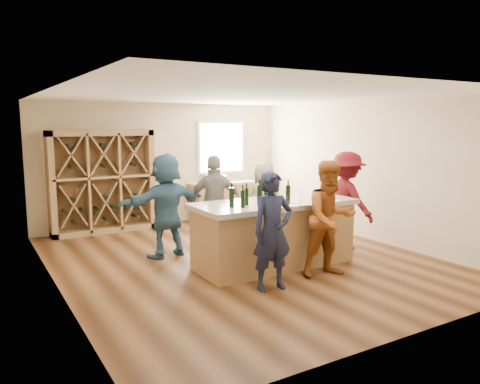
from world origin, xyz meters
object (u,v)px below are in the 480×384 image
wine_bottle_a (232,198)px  person_far_right (264,203)px  sink (216,179)px  wine_rack (103,182)px  wine_bottle_c (246,197)px  person_far_mid (215,203)px  tasting_counter_base (274,236)px  wine_bottle_d (260,196)px  person_near_left (272,231)px  person_far_left (166,205)px  wine_bottle_e (266,195)px  person_server (346,200)px  wine_bottle_b (243,199)px  person_near_right (330,219)px  wine_bottle_f (288,194)px

wine_bottle_a → person_far_right: person_far_right is taller
sink → person_far_right: 2.48m
wine_bottle_a → wine_rack: bearing=103.0°
wine_bottle_c → person_far_mid: person_far_mid is taller
tasting_counter_base → wine_bottle_d: bearing=-150.7°
person_near_left → person_far_left: (-0.65, 2.34, 0.08)m
wine_bottle_e → person_server: person_server is taller
wine_bottle_b → person_far_right: bearing=47.8°
wine_bottle_a → person_far_left: person_far_left is taller
wine_bottle_e → person_near_right: (0.73, -0.68, -0.33)m
person_far_mid → wine_bottle_b: bearing=101.9°
person_near_right → sink: bearing=91.8°
wine_rack → wine_bottle_c: (1.21, -3.92, 0.12)m
wine_bottle_b → sink: bearing=67.6°
tasting_counter_base → person_far_mid: person_far_mid is taller
tasting_counter_base → person_server: size_ratio=1.42×
person_near_left → person_far_right: size_ratio=1.05×
person_near_right → wine_bottle_b: bearing=159.2°
wine_bottle_d → person_near_right: bearing=-34.7°
tasting_counter_base → person_far_right: size_ratio=1.62×
tasting_counter_base → wine_bottle_f: bearing=-80.5°
person_near_right → wine_bottle_e: bearing=144.6°
person_server → person_far_left: (-3.11, 1.21, 0.01)m
sink → wine_bottle_e: size_ratio=1.87×
tasting_counter_base → wine_bottle_b: (-0.75, -0.24, 0.72)m
wine_bottle_c → person_near_left: 0.92m
wine_bottle_c → wine_bottle_f: 0.67m
person_far_mid → person_far_right: bearing=-157.4°
wine_bottle_a → person_server: (2.67, 0.34, -0.32)m
person_far_left → wine_bottle_b: bearing=98.8°
person_near_right → person_far_mid: 2.38m
sink → wine_bottle_a: size_ratio=1.79×
sink → person_near_right: size_ratio=0.30×
wine_bottle_e → person_far_mid: (-0.09, 1.55, -0.34)m
tasting_counter_base → wine_bottle_a: bearing=-171.4°
person_far_left → person_far_mid: bearing=165.9°
wine_bottle_a → person_far_right: 2.16m
person_far_left → person_near_left: bearing=95.3°
wine_bottle_d → person_far_right: size_ratio=0.20×
person_server → sink: bearing=10.5°
wine_bottle_a → wine_bottle_f: size_ratio=1.01×
wine_bottle_a → sink: bearing=65.4°
wine_bottle_c → wine_bottle_f: bearing=-18.8°
tasting_counter_base → wine_bottle_c: wine_bottle_c is taller
person_near_left → wine_bottle_f: person_near_left is taller
wine_bottle_c → person_server: person_server is taller
wine_bottle_d → person_far_left: size_ratio=0.18×
person_far_left → tasting_counter_base: bearing=122.7°
sink → person_near_right: 4.67m
wine_bottle_b → person_far_mid: 1.67m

